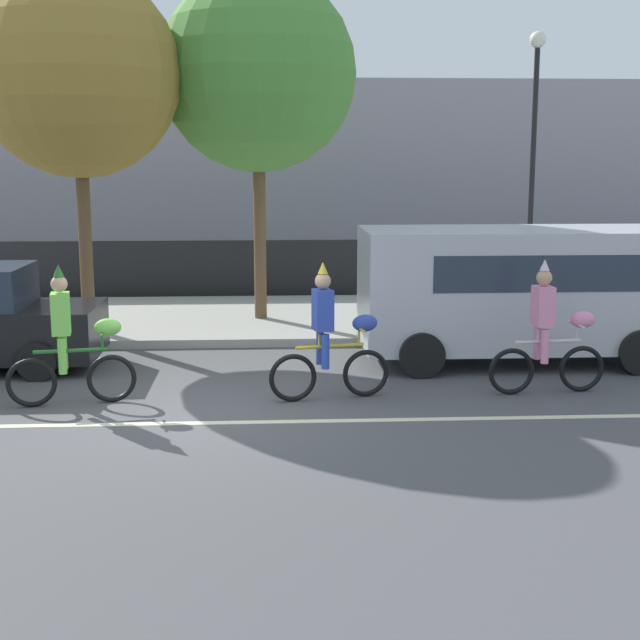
# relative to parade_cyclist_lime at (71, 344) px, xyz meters

# --- Properties ---
(ground_plane) EXTENTS (80.00, 80.00, 0.00)m
(ground_plane) POSITION_rel_parade_cyclist_lime_xyz_m (1.88, -0.47, -0.84)
(ground_plane) COLOR #4C4C4F
(road_centre_line) EXTENTS (36.00, 0.14, 0.01)m
(road_centre_line) POSITION_rel_parade_cyclist_lime_xyz_m (1.88, -0.97, -0.84)
(road_centre_line) COLOR beige
(road_centre_line) RESTS_ON ground
(sidewalk_curb) EXTENTS (60.00, 5.00, 0.15)m
(sidewalk_curb) POSITION_rel_parade_cyclist_lime_xyz_m (1.88, 6.03, -0.77)
(sidewalk_curb) COLOR #9E9B93
(sidewalk_curb) RESTS_ON ground
(fence_line) EXTENTS (40.00, 0.08, 1.40)m
(fence_line) POSITION_rel_parade_cyclist_lime_xyz_m (1.88, 8.93, -0.14)
(fence_line) COLOR black
(fence_line) RESTS_ON ground
(building_backdrop) EXTENTS (28.00, 8.00, 5.48)m
(building_backdrop) POSITION_rel_parade_cyclist_lime_xyz_m (0.01, 17.53, 1.90)
(building_backdrop) COLOR #99939E
(building_backdrop) RESTS_ON ground
(parade_cyclist_lime) EXTENTS (1.71, 0.53, 1.92)m
(parade_cyclist_lime) POSITION_rel_parade_cyclist_lime_xyz_m (0.00, 0.00, 0.00)
(parade_cyclist_lime) COLOR black
(parade_cyclist_lime) RESTS_ON ground
(parade_cyclist_cobalt) EXTENTS (1.70, 0.55, 1.92)m
(parade_cyclist_cobalt) POSITION_rel_parade_cyclist_lime_xyz_m (3.51, 0.09, 0.00)
(parade_cyclist_cobalt) COLOR black
(parade_cyclist_cobalt) RESTS_ON ground
(parade_cyclist_pink) EXTENTS (1.72, 0.50, 1.92)m
(parade_cyclist_pink) POSITION_rel_parade_cyclist_lime_xyz_m (6.61, 0.23, 0.00)
(parade_cyclist_pink) COLOR black
(parade_cyclist_pink) RESTS_ON ground
(parked_van_silver) EXTENTS (5.00, 2.22, 2.18)m
(parked_van_silver) POSITION_rel_parade_cyclist_lime_xyz_m (6.75, 2.23, 0.44)
(parked_van_silver) COLOR silver
(parked_van_silver) RESTS_ON ground
(street_lamp_post) EXTENTS (0.36, 0.36, 5.86)m
(street_lamp_post) POSITION_rel_parade_cyclist_lime_xyz_m (8.56, 7.99, 3.15)
(street_lamp_post) COLOR black
(street_lamp_post) RESTS_ON sidewalk_curb
(street_tree_near_lamp) EXTENTS (3.77, 3.77, 6.64)m
(street_tree_near_lamp) POSITION_rel_parade_cyclist_lime_xyz_m (2.49, 5.69, 4.05)
(street_tree_near_lamp) COLOR brown
(street_tree_near_lamp) RESTS_ON sidewalk_curb
(street_tree_far_corner) EXTENTS (3.66, 3.66, 6.44)m
(street_tree_far_corner) POSITION_rel_parade_cyclist_lime_xyz_m (-0.68, 4.55, 3.91)
(street_tree_far_corner) COLOR brown
(street_tree_far_corner) RESTS_ON sidewalk_curb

